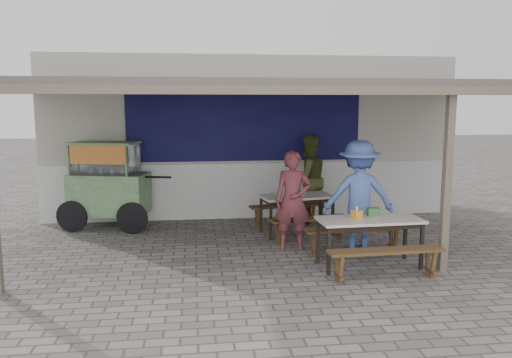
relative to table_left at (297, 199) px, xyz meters
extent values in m
plane|color=slate|center=(-0.63, -1.48, -0.67)|extent=(60.00, 60.00, 0.00)
cube|color=#B0AA9E|center=(-0.63, 2.12, 1.08)|extent=(9.00, 1.20, 3.50)
cube|color=white|center=(-0.63, 1.49, -0.07)|extent=(9.00, 0.10, 1.20)
cube|color=#11104C|center=(-0.83, 1.51, 1.38)|extent=(5.00, 0.03, 1.60)
cube|color=#5C544F|center=(-0.63, -0.48, 2.08)|extent=(9.00, 4.20, 0.12)
cube|color=#706554|center=(-0.63, -2.53, 1.98)|extent=(9.00, 0.12, 0.12)
cube|color=#706554|center=(1.72, -2.38, 0.68)|extent=(0.11, 0.11, 2.70)
cube|color=silver|center=(0.00, 0.00, 0.06)|extent=(1.46, 0.92, 0.04)
cube|color=black|center=(0.00, 0.00, 0.00)|extent=(1.35, 0.80, 0.06)
cube|color=black|center=(-0.56, -0.39, -0.32)|extent=(0.05, 0.05, 0.71)
cube|color=black|center=(0.66, -0.17, -0.32)|extent=(0.05, 0.05, 0.71)
cube|color=black|center=(-0.66, 0.17, -0.32)|extent=(0.05, 0.05, 0.71)
cube|color=black|center=(0.56, 0.39, -0.32)|extent=(0.05, 0.05, 0.71)
cube|color=brown|center=(0.11, -0.61, -0.24)|extent=(1.49, 0.54, 0.04)
cube|color=brown|center=(-0.46, -0.71, -0.47)|extent=(0.10, 0.28, 0.41)
cube|color=brown|center=(0.68, -0.50, -0.47)|extent=(0.10, 0.28, 0.41)
cube|color=brown|center=(-0.11, 0.61, -0.24)|extent=(1.49, 0.54, 0.04)
cube|color=brown|center=(-0.68, 0.50, -0.47)|extent=(0.10, 0.28, 0.41)
cube|color=brown|center=(0.46, 0.71, -0.47)|extent=(0.10, 0.28, 0.41)
cube|color=silver|center=(0.70, -2.05, 0.06)|extent=(1.59, 0.72, 0.04)
cube|color=black|center=(0.70, -2.05, 0.00)|extent=(1.49, 0.62, 0.06)
cube|color=black|center=(-0.01, -2.35, -0.32)|extent=(0.05, 0.05, 0.71)
cube|color=black|center=(1.43, -2.29, -0.32)|extent=(0.05, 0.05, 0.71)
cube|color=black|center=(-0.04, -1.81, -0.32)|extent=(0.05, 0.05, 0.71)
cube|color=black|center=(1.41, -1.75, -0.32)|extent=(0.05, 0.05, 0.71)
cube|color=brown|center=(0.72, -2.67, -0.24)|extent=(1.67, 0.35, 0.04)
cube|color=brown|center=(0.04, -2.69, -0.47)|extent=(0.06, 0.28, 0.41)
cube|color=brown|center=(1.40, -2.64, -0.47)|extent=(0.06, 0.28, 0.41)
cube|color=brown|center=(0.67, -1.43, -0.24)|extent=(1.67, 0.35, 0.04)
cube|color=brown|center=(-0.01, -1.46, -0.47)|extent=(0.06, 0.28, 0.41)
cube|color=brown|center=(1.35, -1.40, -0.47)|extent=(0.06, 0.28, 0.41)
cube|color=#78A870|center=(-3.61, 0.92, 0.05)|extent=(1.63, 1.10, 0.77)
cube|color=#78A870|center=(-3.61, 0.92, -0.36)|extent=(1.56, 1.04, 0.06)
cylinder|color=black|center=(-4.30, 0.66, -0.36)|extent=(0.61, 0.20, 0.62)
cylinder|color=black|center=(-3.12, 0.37, -0.36)|extent=(0.61, 0.20, 0.62)
cube|color=silver|center=(-3.66, 0.94, 0.73)|extent=(1.33, 0.93, 0.61)
cube|color=#78A870|center=(-3.66, 0.94, 1.04)|extent=(1.39, 0.98, 0.04)
cube|color=red|center=(-3.75, 0.59, 0.84)|extent=(1.08, 0.28, 0.35)
cylinder|color=black|center=(-2.75, 0.71, 0.38)|extent=(0.76, 0.22, 0.04)
imported|color=brown|center=(-0.27, -0.97, 0.17)|extent=(0.68, 0.51, 1.69)
imported|color=#464D24|center=(0.42, 0.92, 0.25)|extent=(1.06, 0.94, 1.83)
imported|color=#4D6BBA|center=(0.84, -1.10, 0.26)|extent=(1.29, 0.86, 1.87)
cube|color=orange|center=(0.50, -2.03, 0.15)|extent=(0.17, 0.17, 0.13)
cube|color=#36692F|center=(0.82, -1.86, 0.14)|extent=(0.19, 0.13, 0.12)
cylinder|color=silver|center=(0.18, 0.20, 0.12)|extent=(0.07, 0.07, 0.08)
imported|color=white|center=(-0.18, -0.03, 0.10)|extent=(0.21, 0.21, 0.04)
camera|label=1|loc=(-1.93, -9.14, 1.80)|focal=35.00mm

